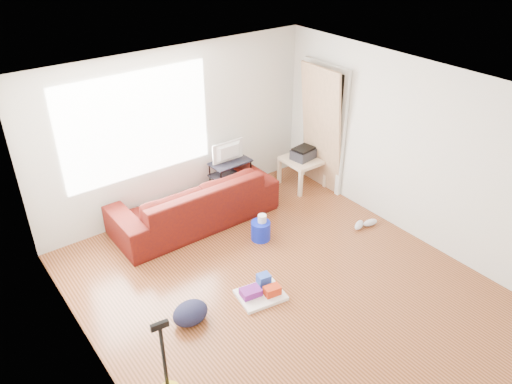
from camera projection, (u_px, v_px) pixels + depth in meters
room at (281, 195)px, 5.75m from camera, size 4.51×5.01×2.51m
sofa at (196, 221)px, 7.55m from camera, size 2.46×0.96×0.72m
tv_stand at (231, 179)px, 8.00m from camera, size 0.66×0.40×0.65m
tv at (230, 152)px, 7.76m from camera, size 0.56×0.07×0.32m
side_table at (303, 163)px, 8.31m from camera, size 0.62×0.62×0.50m
printer at (303, 153)px, 8.22m from camera, size 0.41×0.34×0.20m
bucket at (261, 239)px, 7.16m from camera, size 0.34×0.34×0.28m
toilet_paper at (262, 227)px, 7.07m from camera, size 0.12×0.12×0.11m
cleaning_tray at (261, 291)px, 6.10m from camera, size 0.61×0.52×0.20m
backpack at (191, 321)px, 5.75m from camera, size 0.48×0.41×0.24m
sneakers at (365, 224)px, 7.39m from camera, size 0.44×0.23×0.10m
door_panel at (317, 186)px, 8.48m from camera, size 0.26×0.83×2.07m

